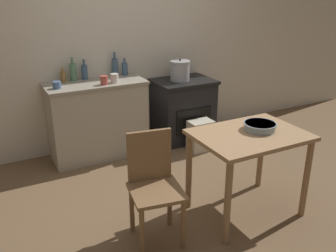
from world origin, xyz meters
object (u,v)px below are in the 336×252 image
stove (183,109)px  bottle_mid_left (63,76)px  work_table (249,147)px  mixing_bowl_large (260,126)px  bottle_center_left (73,72)px  stock_pot (180,71)px  bottle_left (85,72)px  bottle_center (125,68)px  cup_mid_right (104,80)px  chair (154,184)px  bottle_far_left (115,67)px  cup_center_right (115,78)px  cup_right (57,85)px  flour_sack (200,136)px

stove → bottle_mid_left: size_ratio=4.79×
work_table → bottle_mid_left: (-1.11, 1.94, 0.33)m
mixing_bowl_large → bottle_center_left: 2.23m
bottle_mid_left → bottle_center_left: 0.12m
stock_pot → bottle_left: size_ratio=1.18×
stock_pot → bottle_center: size_ratio=1.33×
stove → work_table: size_ratio=0.86×
bottle_left → cup_mid_right: size_ratio=2.35×
chair → bottle_left: 1.95m
bottle_center_left → bottle_far_left: bearing=2.6°
chair → stock_pot: (1.17, 1.68, 0.45)m
chair → bottle_mid_left: size_ratio=5.31×
stock_pot → cup_mid_right: stock_pot is taller
cup_center_right → work_table: bearing=-69.6°
bottle_center → work_table: bearing=-79.2°
work_table → bottle_center: bottle_center is taller
work_table → bottle_left: 2.16m
work_table → cup_mid_right: cup_mid_right is taller
mixing_bowl_large → cup_right: (-1.36, 1.68, 0.14)m
work_table → stock_pot: stock_pot is taller
stove → bottle_center_left: 1.49m
stove → cup_mid_right: (-1.09, -0.14, 0.55)m
flour_sack → bottle_far_left: bottle_far_left is taller
mixing_bowl_large → bottle_far_left: size_ratio=1.00×
chair → bottle_center_left: (-0.12, 1.87, 0.53)m
flour_sack → bottle_center: bottle_center is taller
cup_mid_right → bottle_center: bearing=40.9°
work_table → bottle_center_left: size_ratio=3.44×
stock_pot → cup_right: stock_pot is taller
chair → stock_pot: bearing=64.1°
bottle_mid_left → cup_right: bearing=-117.2°
bottle_center_left → cup_mid_right: (0.26, -0.33, -0.06)m
stock_pot → bottle_center_left: 1.31m
chair → flour_sack: bearing=54.4°
work_table → bottle_center: size_ratio=4.52×
flour_sack → cup_right: 1.80m
bottle_center_left → cup_mid_right: 0.42m
stock_pot → cup_mid_right: (-1.04, -0.14, 0.03)m
work_table → bottle_left: bottle_left is taller
flour_sack → stock_pot: bearing=97.7°
stock_pot → mixing_bowl_large: size_ratio=0.97×
flour_sack → cup_mid_right: bearing=164.8°
stove → chair: 2.08m
work_table → mixing_bowl_large: mixing_bowl_large is taller
bottle_mid_left → cup_right: bottle_mid_left is taller
cup_right → flour_sack: bearing=-13.4°
flour_sack → bottle_center: (-0.72, 0.62, 0.79)m
cup_mid_right → stock_pot: bearing=7.4°
work_table → cup_right: 2.12m
bottle_mid_left → bottle_center: size_ratio=0.81×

